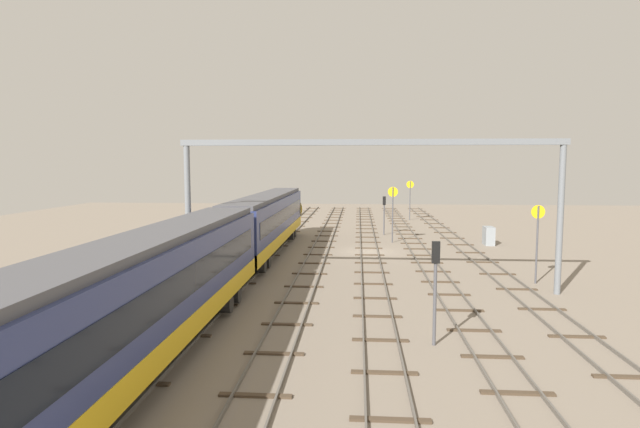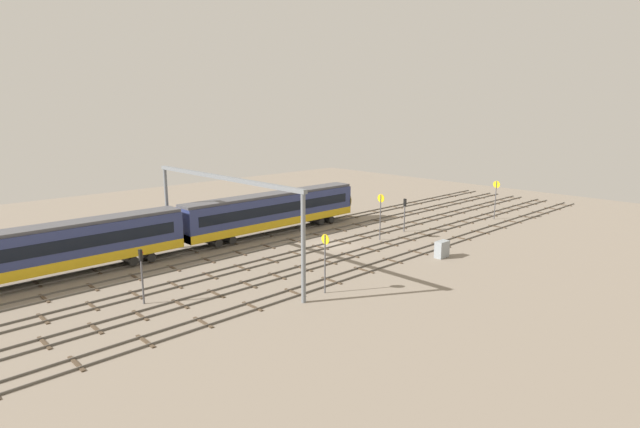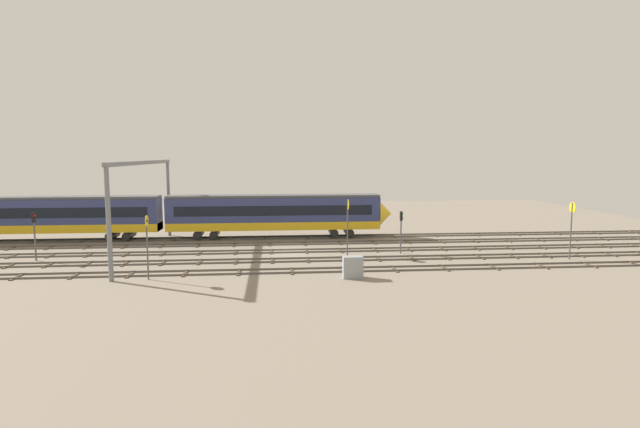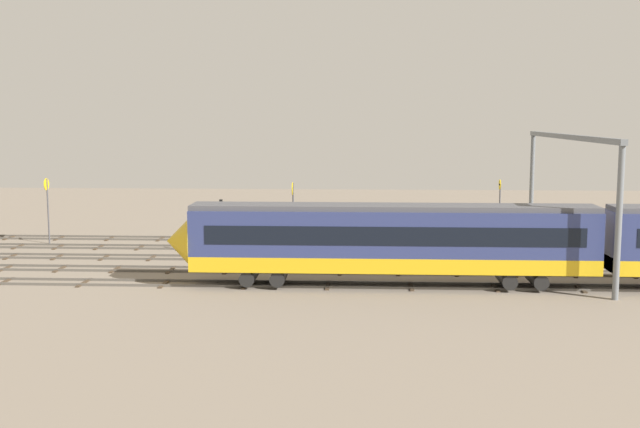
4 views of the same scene
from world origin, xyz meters
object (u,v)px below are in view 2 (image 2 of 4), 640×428
object	(u,v)px
train	(185,228)
speed_sign_mid_trackside	(496,194)
signal_light_trackside_approach	(142,268)
relay_cabinet	(442,249)
speed_sign_far_trackside	(381,210)
signal_light_trackside_departure	(405,210)
overhead_gantry	(223,198)
speed_sign_near_foreground	(325,256)

from	to	relation	value
train	speed_sign_mid_trackside	world-z (taller)	speed_sign_mid_trackside
signal_light_trackside_approach	relay_cabinet	world-z (taller)	signal_light_trackside_approach
speed_sign_far_trackside	train	bearing A→B (deg)	149.81
speed_sign_mid_trackside	signal_light_trackside_departure	size ratio (longest dim) A/B	1.29
train	signal_light_trackside_approach	xyz separation A→B (m)	(-9.65, -10.74, 0.21)
speed_sign_far_trackside	overhead_gantry	bearing A→B (deg)	172.17
train	speed_sign_near_foreground	xyz separation A→B (m)	(2.13, -18.75, 0.50)
train	overhead_gantry	world-z (taller)	overhead_gantry
train	speed_sign_far_trackside	bearing A→B (deg)	-30.19
speed_sign_near_foreground	signal_light_trackside_approach	distance (m)	14.25
signal_light_trackside_approach	speed_sign_near_foreground	bearing A→B (deg)	-34.24
train	signal_light_trackside_departure	world-z (taller)	train
relay_cabinet	signal_light_trackside_departure	bearing A→B (deg)	56.66
overhead_gantry	relay_cabinet	size ratio (longest dim) A/B	13.11
speed_sign_near_foreground	relay_cabinet	size ratio (longest dim) A/B	2.91
train	speed_sign_near_foreground	distance (m)	18.88
signal_light_trackside_departure	relay_cabinet	world-z (taller)	signal_light_trackside_departure
speed_sign_mid_trackside	signal_light_trackside_departure	xyz separation A→B (m)	(-14.70, 4.14, -0.75)
signal_light_trackside_departure	speed_sign_mid_trackside	bearing A→B (deg)	-15.74
overhead_gantry	speed_sign_near_foreground	bearing A→B (deg)	-75.85
speed_sign_mid_trackside	speed_sign_far_trackside	world-z (taller)	speed_sign_far_trackside
train	signal_light_trackside_departure	distance (m)	26.07
train	relay_cabinet	size ratio (longest dim) A/B	29.58
overhead_gantry	speed_sign_far_trackside	xyz separation A→B (m)	(19.19, -2.64, -3.43)
speed_sign_mid_trackside	signal_light_trackside_departure	distance (m)	15.29
signal_light_trackside_departure	speed_sign_near_foreground	bearing A→B (deg)	-158.86
speed_sign_mid_trackside	speed_sign_far_trackside	xyz separation A→B (m)	(-19.99, 3.60, 0.02)
train	overhead_gantry	distance (m)	9.27
speed_sign_mid_trackside	train	bearing A→B (deg)	159.48
speed_sign_far_trackside	speed_sign_mid_trackside	bearing A→B (deg)	-10.22
speed_sign_near_foreground	speed_sign_mid_trackside	world-z (taller)	speed_sign_mid_trackside
speed_sign_near_foreground	signal_light_trackside_approach	world-z (taller)	speed_sign_near_foreground
overhead_gantry	signal_light_trackside_departure	bearing A→B (deg)	-4.90
speed_sign_near_foreground	speed_sign_mid_trackside	distance (m)	36.77
speed_sign_far_trackside	relay_cabinet	world-z (taller)	speed_sign_far_trackside
signal_light_trackside_approach	signal_light_trackside_departure	distance (m)	33.59
relay_cabinet	speed_sign_mid_trackside	bearing A→B (deg)	14.05
overhead_gantry	relay_cabinet	distance (m)	22.43
signal_light_trackside_departure	signal_light_trackside_approach	bearing A→B (deg)	-179.28
train	speed_sign_mid_trackside	xyz separation A→B (m)	(38.65, -14.46, 0.79)
speed_sign_near_foreground	signal_light_trackside_approach	size ratio (longest dim) A/B	1.13
overhead_gantry	relay_cabinet	world-z (taller)	overhead_gantry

